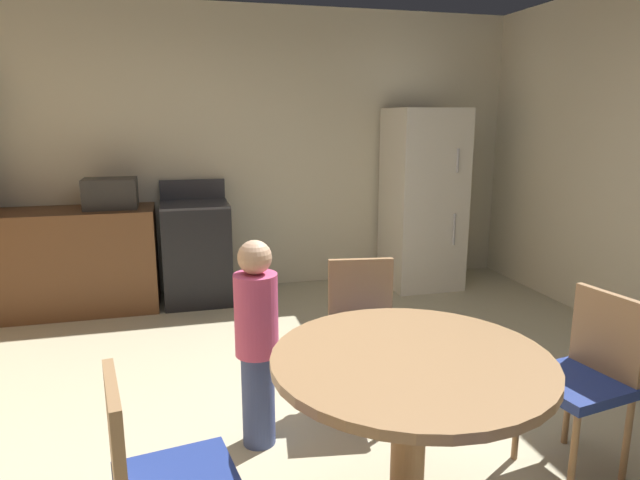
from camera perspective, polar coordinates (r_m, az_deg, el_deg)
The scene contains 11 objects.
ground_plane at distance 2.95m, azimuth 0.69°, elevation -21.97°, with size 14.00×14.00×0.00m, color beige.
wall_back at distance 5.51m, azimuth -8.03°, elevation 9.03°, with size 5.80×0.12×2.70m, color beige.
kitchen_counter at distance 5.32m, azimuth -25.91°, elevation -2.07°, with size 1.76×0.60×0.90m, color brown.
oven_range at distance 5.21m, azimuth -12.58°, elevation -1.18°, with size 0.60×0.60×1.10m.
refrigerator at distance 5.60m, azimuth 10.50°, elevation 4.16°, with size 0.68×0.68×1.76m.
microwave at distance 5.13m, azimuth -20.73°, elevation 4.51°, with size 0.44×0.32×0.26m, color #2D2B28.
dining_table at distance 2.32m, azimuth 9.24°, elevation -15.37°, with size 1.11×1.11×0.76m.
chair_east at distance 2.97m, azimuth 25.73°, elevation -12.05°, with size 0.46×0.46×0.87m.
chair_north at distance 3.23m, azimuth 4.50°, elevation -8.80°, with size 0.45×0.45×0.87m.
chair_west at distance 2.07m, azimuth -16.47°, elevation -22.46°, with size 0.46×0.46×0.87m.
person_child at distance 2.86m, azimuth -6.51°, elevation -10.09°, with size 0.31×0.31×1.09m.
Camera 1 is at (-0.65, -2.35, 1.67)m, focal length 31.12 mm.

